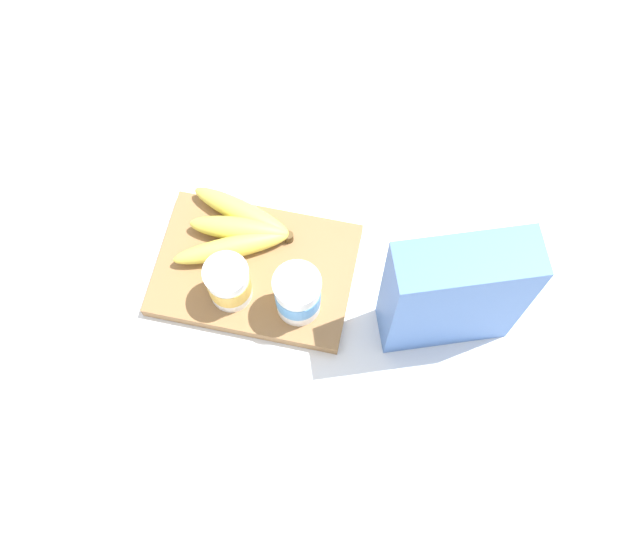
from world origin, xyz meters
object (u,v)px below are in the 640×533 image
object	(u,v)px
cereal_box	(454,294)
yogurt_cup_front	(298,295)
banana_bunch	(238,229)
yogurt_cup_back	(229,283)
cutting_board	(255,270)

from	to	relation	value
cereal_box	yogurt_cup_front	world-z (taller)	cereal_box
cereal_box	yogurt_cup_front	size ratio (longest dim) A/B	2.57
banana_bunch	cereal_box	bearing A→B (deg)	167.67
yogurt_cup_front	banana_bunch	distance (m)	0.15
yogurt_cup_front	yogurt_cup_back	xyz separation A→B (m)	(0.10, 0.00, -0.01)
cutting_board	yogurt_cup_back	distance (m)	0.07
cutting_board	banana_bunch	world-z (taller)	banana_bunch
yogurt_cup_front	banana_bunch	size ratio (longest dim) A/B	0.54
cutting_board	banana_bunch	bearing A→B (deg)	-52.37
yogurt_cup_front	banana_bunch	world-z (taller)	yogurt_cup_front
yogurt_cup_front	yogurt_cup_back	distance (m)	0.10
banana_bunch	yogurt_cup_front	bearing A→B (deg)	140.50
cereal_box	banana_bunch	size ratio (longest dim) A/B	1.37
cutting_board	cereal_box	xyz separation A→B (m)	(-0.29, 0.02, 0.11)
cutting_board	yogurt_cup_front	distance (m)	0.11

